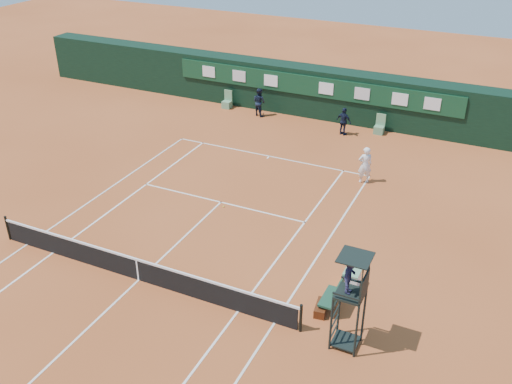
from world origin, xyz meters
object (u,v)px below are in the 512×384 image
umpire_chair (351,283)px  player_bench (334,295)px  tennis_net (138,269)px  cooler (351,279)px  player (365,165)px

umpire_chair → player_bench: (-0.89, 1.49, -1.86)m
tennis_net → umpire_chair: bearing=0.3°
tennis_net → cooler: 7.81m
player_bench → player: bearing=99.7°
tennis_net → cooler: size_ratio=20.00×
cooler → player: (-1.84, 8.16, 0.61)m
cooler → umpire_chair: bearing=-76.7°
umpire_chair → tennis_net: bearing=-179.7°
player_bench → player: player is taller
tennis_net → cooler: tennis_net is taller
cooler → tennis_net: bearing=-157.5°
tennis_net → player_bench: bearing=12.3°
cooler → player: 8.38m
player_bench → cooler: player_bench is taller
player_bench → cooler: size_ratio=1.86×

